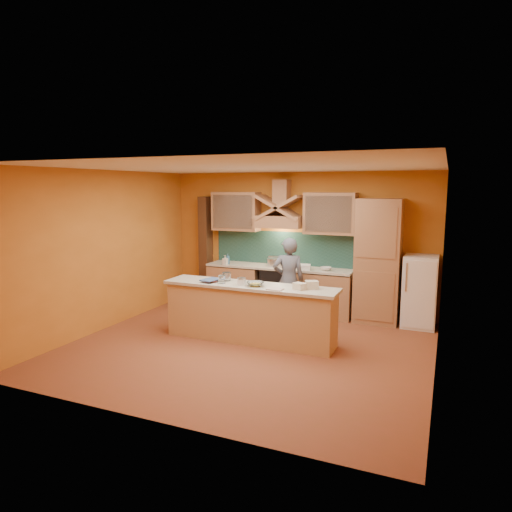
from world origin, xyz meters
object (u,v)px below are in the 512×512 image
at_px(stove, 278,289).
at_px(mixing_bowl, 255,284).
at_px(person, 288,281).
at_px(kitchen_scale, 242,282).
at_px(fridge, 420,291).

distance_m(stove, mixing_bowl, 2.08).
relative_size(stove, person, 0.56).
bearing_deg(kitchen_scale, mixing_bowl, -11.26).
distance_m(person, kitchen_scale, 1.33).
bearing_deg(stove, kitchen_scale, -87.29).
height_order(fridge, person, person).
relative_size(fridge, person, 0.81).
xyz_separation_m(stove, mixing_bowl, (0.33, -1.98, 0.53)).
bearing_deg(kitchen_scale, stove, 79.18).
relative_size(stove, fridge, 0.69).
xyz_separation_m(stove, fridge, (2.70, 0.00, 0.20)).
height_order(fridge, mixing_bowl, fridge).
relative_size(fridge, mixing_bowl, 4.69).
bearing_deg(person, stove, -78.64).
relative_size(person, kitchen_scale, 13.13).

